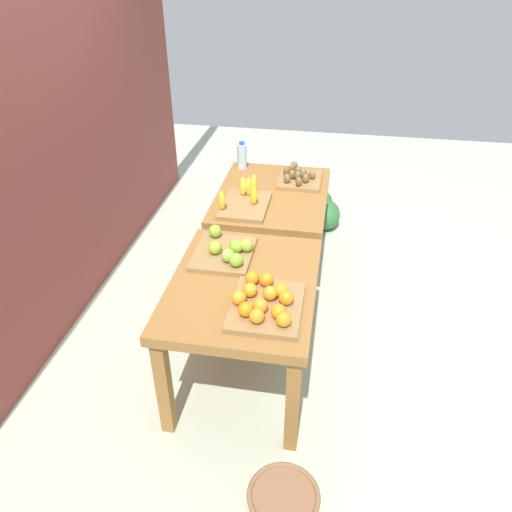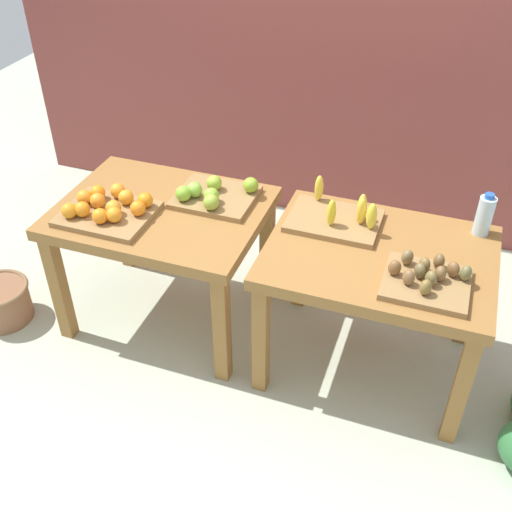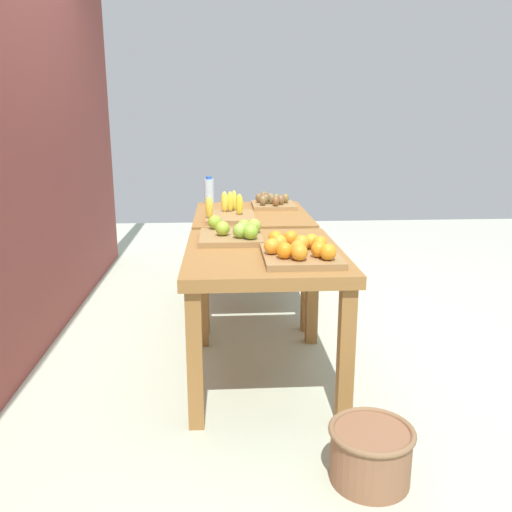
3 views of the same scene
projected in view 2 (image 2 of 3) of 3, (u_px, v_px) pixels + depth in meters
ground_plane at (264, 336)px, 3.39m from camera, size 8.00×8.00×0.00m
display_table_left at (162, 225)px, 3.17m from camera, size 1.04×0.80×0.72m
display_table_right at (378, 270)px, 2.87m from camera, size 1.04×0.80×0.72m
orange_bin at (108, 209)px, 3.02m from camera, size 0.44×0.36×0.11m
apple_bin at (214, 195)px, 3.13m from camera, size 0.41×0.36×0.11m
banana_crate at (338, 217)px, 2.97m from camera, size 0.44×0.32×0.17m
kiwi_bin at (427, 279)px, 2.60m from camera, size 0.36×0.32×0.10m
water_bottle at (484, 215)px, 2.87m from camera, size 0.08×0.08×0.22m
wicker_basket at (1, 301)px, 3.44m from camera, size 0.33×0.33×0.23m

